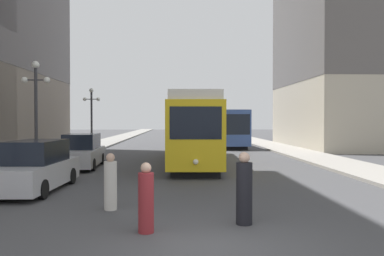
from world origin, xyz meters
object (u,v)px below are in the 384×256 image
(lamp_post_left_far, at_px, (92,109))
(streetcar, at_px, (195,128))
(pedestrian_on_sidewalk, at_px, (111,183))
(pedestrian_crossing_near, at_px, (146,200))
(pedestrian_crossing_far, at_px, (244,191))
(transit_bus, at_px, (225,126))
(parked_car_left_near, at_px, (82,152))
(lamp_post_left_near, at_px, (36,98))
(parked_car_left_mid, at_px, (36,167))

(lamp_post_left_far, bearing_deg, streetcar, -48.64)
(pedestrian_on_sidewalk, bearing_deg, lamp_post_left_far, -25.51)
(pedestrian_crossing_near, xyz_separation_m, pedestrian_crossing_far, (2.35, 0.62, 0.08))
(transit_bus, relative_size, parked_car_left_near, 2.39)
(parked_car_left_near, relative_size, lamp_post_left_far, 1.00)
(transit_bus, bearing_deg, streetcar, -106.01)
(streetcar, bearing_deg, pedestrian_crossing_far, -85.39)
(lamp_post_left_near, bearing_deg, pedestrian_crossing_far, -50.06)
(pedestrian_on_sidewalk, bearing_deg, parked_car_left_mid, 6.55)
(lamp_post_left_near, bearing_deg, parked_car_left_near, 38.07)
(pedestrian_crossing_near, distance_m, lamp_post_left_near, 13.01)
(pedestrian_crossing_near, bearing_deg, pedestrian_on_sidewalk, -160.28)
(parked_car_left_near, height_order, pedestrian_crossing_far, parked_car_left_near)
(pedestrian_crossing_far, bearing_deg, pedestrian_on_sidewalk, -66.44)
(parked_car_left_mid, height_order, lamp_post_left_far, lamp_post_left_far)
(lamp_post_left_near, bearing_deg, lamp_post_left_far, 90.00)
(streetcar, height_order, pedestrian_crossing_far, streetcar)
(streetcar, height_order, parked_car_left_mid, streetcar)
(streetcar, distance_m, lamp_post_left_near, 9.00)
(parked_car_left_near, xyz_separation_m, lamp_post_left_far, (-1.90, 11.31, 2.65))
(parked_car_left_mid, distance_m, lamp_post_left_far, 18.57)
(parked_car_left_near, bearing_deg, parked_car_left_mid, -92.62)
(streetcar, bearing_deg, parked_car_left_mid, -122.04)
(pedestrian_crossing_far, xyz_separation_m, lamp_post_left_far, (-8.67, 23.16, 2.67))
(streetcar, bearing_deg, lamp_post_left_near, -153.74)
(transit_bus, xyz_separation_m, pedestrian_on_sidewalk, (-6.62, -27.21, -1.19))
(parked_car_left_mid, relative_size, lamp_post_left_far, 0.98)
(parked_car_left_near, relative_size, pedestrian_on_sidewalk, 3.13)
(pedestrian_crossing_far, height_order, lamp_post_left_near, lamp_post_left_near)
(parked_car_left_near, bearing_deg, lamp_post_left_far, 96.88)
(parked_car_left_near, relative_size, pedestrian_crossing_near, 3.17)
(streetcar, bearing_deg, pedestrian_crossing_near, -94.68)
(lamp_post_left_far, bearing_deg, parked_car_left_near, -80.48)
(lamp_post_left_near, relative_size, lamp_post_left_far, 1.06)
(pedestrian_on_sidewalk, distance_m, lamp_post_left_far, 22.23)
(pedestrian_crossing_near, bearing_deg, parked_car_left_mid, -148.56)
(parked_car_left_mid, relative_size, lamp_post_left_near, 0.92)
(pedestrian_crossing_far, xyz_separation_m, pedestrian_on_sidewalk, (-3.54, 1.71, -0.07))
(transit_bus, xyz_separation_m, lamp_post_left_far, (-11.75, -5.76, 1.55))
(parked_car_left_near, distance_m, parked_car_left_mid, 6.96)
(streetcar, xyz_separation_m, lamp_post_left_near, (-8.09, -3.61, 1.58))
(parked_car_left_near, xyz_separation_m, lamp_post_left_near, (-1.90, -1.49, 2.83))
(parked_car_left_mid, bearing_deg, transit_bus, 69.96)
(parked_car_left_near, bearing_deg, streetcar, 16.26)
(transit_bus, height_order, pedestrian_on_sidewalk, transit_bus)
(parked_car_left_mid, distance_m, pedestrian_crossing_far, 8.35)
(pedestrian_on_sidewalk, bearing_deg, pedestrian_crossing_near, 168.09)
(parked_car_left_near, bearing_deg, pedestrian_on_sidewalk, -74.95)
(pedestrian_crossing_far, bearing_deg, lamp_post_left_far, -110.15)
(pedestrian_crossing_near, height_order, pedestrian_on_sidewalk, pedestrian_on_sidewalk)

